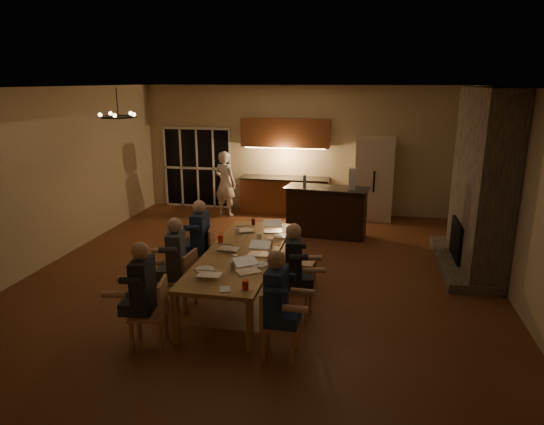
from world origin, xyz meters
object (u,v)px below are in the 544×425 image
at_px(chair_left_mid, 179,280).
at_px(person_left_near, 143,294).
at_px(chair_right_near, 280,323).
at_px(mug_back, 237,231).
at_px(chair_left_near, 148,313).
at_px(person_left_far, 200,240).
at_px(can_right, 271,243).
at_px(refrigerator, 374,179).
at_px(laptop_b, 248,264).
at_px(chair_left_far, 200,252).
at_px(can_silver, 232,266).
at_px(chair_right_far, 302,261).
at_px(laptop_a, 209,268).
at_px(mug_front, 235,258).
at_px(dining_table, 243,274).
at_px(laptop_f, 273,225).
at_px(plate_near, 259,265).
at_px(bar_island, 326,212).
at_px(redcup_mid, 221,239).
at_px(standing_person, 225,184).
at_px(can_cola, 253,221).
at_px(person_right_mid, 293,270).
at_px(laptop_d, 259,247).
at_px(plate_left, 205,269).
at_px(laptop_e, 245,225).
at_px(plate_far, 281,236).
at_px(redcup_near, 245,285).
at_px(chair_right_mid, 296,287).
at_px(bar_blender, 352,179).
at_px(person_right_near, 276,304).
at_px(chandelier, 118,117).
at_px(mug_mid, 259,236).

relative_size(chair_left_mid, person_left_near, 0.64).
height_order(chair_right_near, mug_back, chair_right_near).
xyz_separation_m(chair_left_near, mug_back, (0.50, 2.48, 0.36)).
relative_size(person_left_far, can_right, 11.50).
distance_m(refrigerator, laptop_b, 6.00).
relative_size(chair_left_far, can_silver, 7.42).
xyz_separation_m(chair_right_far, laptop_a, (-1.05, -1.60, 0.42)).
distance_m(person_left_near, laptop_a, 0.92).
xyz_separation_m(mug_front, can_silver, (0.05, -0.32, 0.01)).
xyz_separation_m(refrigerator, chair_right_far, (-1.15, -4.38, -0.55)).
bearing_deg(dining_table, laptop_f, 76.16).
relative_size(chair_left_near, plate_near, 3.51).
xyz_separation_m(bar_island, chair_right_near, (-0.13, -4.96, -0.10)).
height_order(refrigerator, redcup_mid, refrigerator).
relative_size(chair_left_mid, standing_person, 0.54).
bearing_deg(can_cola, dining_table, -83.37).
bearing_deg(person_right_mid, laptop_d, 47.31).
xyz_separation_m(can_cola, plate_left, (-0.16, -2.28, -0.05)).
distance_m(chair_right_far, can_right, 0.65).
distance_m(person_left_near, laptop_e, 2.73).
bearing_deg(plate_far, redcup_near, -91.80).
distance_m(chair_left_near, laptop_a, 0.98).
height_order(laptop_b, redcup_near, laptop_b).
bearing_deg(laptop_f, mug_back, -169.03).
bearing_deg(chair_right_mid, laptop_f, 26.33).
bearing_deg(laptop_b, chair_left_far, 95.13).
bearing_deg(chair_left_near, chair_left_mid, 169.21).
bearing_deg(mug_back, chair_left_mid, -110.55).
xyz_separation_m(laptop_f, bar_blender, (1.27, 2.20, 0.44)).
bearing_deg(standing_person, laptop_b, 128.66).
bearing_deg(standing_person, plate_left, 122.49).
xyz_separation_m(dining_table, chair_right_far, (0.86, 0.57, 0.07)).
xyz_separation_m(refrigerator, redcup_mid, (-2.46, -4.60, -0.19)).
relative_size(chair_left_near, standing_person, 0.54).
height_order(can_silver, plate_left, can_silver).
height_order(bar_island, chair_right_far, bar_island).
height_order(person_right_near, mug_back, person_right_near).
distance_m(laptop_a, can_cola, 2.46).
relative_size(chair_right_mid, redcup_mid, 7.42).
xyz_separation_m(chair_left_mid, redcup_mid, (0.38, 0.92, 0.37)).
bearing_deg(can_silver, bar_blender, 69.92).
bearing_deg(chair_right_near, laptop_d, 20.26).
height_order(refrigerator, person_left_far, refrigerator).
distance_m(chair_right_mid, plate_far, 1.45).
relative_size(standing_person, can_right, 13.62).
relative_size(laptop_d, bar_blender, 0.71).
xyz_separation_m(laptop_b, plate_far, (0.17, 1.63, -0.10)).
bearing_deg(bar_island, chandelier, -128.57).
xyz_separation_m(mug_mid, can_cola, (-0.29, 0.81, 0.01)).
relative_size(chandelier, laptop_d, 1.78).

